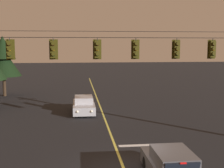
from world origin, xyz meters
The scene contains 12 objects.
lane_centre_stripe centered at (0.00, 10.36, 0.00)m, with size 0.14×60.00×0.01m, color #D1C64C.
stop_bar_paint centered at (1.90, 3.76, 0.00)m, with size 3.40×0.36×0.01m, color silver.
signal_span_assembly centered at (0.00, 4.36, 3.92)m, with size 17.70×0.32×7.55m.
traffic_light_leftmost centered at (-5.73, 4.34, 5.49)m, with size 0.48×0.41×1.22m.
traffic_light_left_inner centered at (-3.39, 4.34, 5.49)m, with size 0.48×0.41×1.22m.
traffic_light_centre centered at (-0.95, 4.34, 5.49)m, with size 0.48×0.41×1.22m.
traffic_light_right_inner centered at (1.25, 4.34, 5.49)m, with size 0.48×0.41×1.22m.
traffic_light_rightmost centered at (3.67, 4.34, 5.49)m, with size 0.48×0.41×1.22m.
traffic_light_far_right centered at (5.85, 4.34, 5.49)m, with size 0.48×0.41×1.22m.
car_waiting_near_lane centered at (1.79, -1.08, 0.65)m, with size 1.80×4.33×1.39m.
car_oncoming_lead centered at (-1.58, 12.76, 0.65)m, with size 1.80×4.42×1.39m.
tree_verge_far centered at (-10.33, 22.43, 4.30)m, with size 3.92×3.92×6.78m.
Camera 1 is at (-2.10, -12.80, 5.70)m, focal length 48.63 mm.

